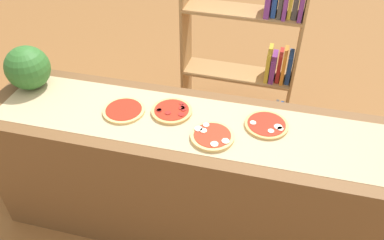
{
  "coord_description": "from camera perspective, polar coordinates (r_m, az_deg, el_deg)",
  "views": [
    {
      "loc": [
        0.39,
        -1.57,
        2.28
      ],
      "look_at": [
        0.0,
        0.0,
        0.94
      ],
      "focal_mm": 34.95,
      "sensor_mm": 36.0,
      "label": 1
    }
  ],
  "objects": [
    {
      "name": "watermelon",
      "position": [
        2.54,
        -23.79,
        7.3
      ],
      "size": [
        0.27,
        0.27,
        0.27
      ],
      "primitive_type": "sphere",
      "color": "#2D6628",
      "rests_on": "counter"
    },
    {
      "name": "pizza_mozzarella_2",
      "position": [
        2.01,
        3.1,
        -2.5
      ],
      "size": [
        0.24,
        0.24,
        0.03
      ],
      "color": "#DBB26B",
      "rests_on": "parchment_paper"
    },
    {
      "name": "pizza_plain_0",
      "position": [
        2.22,
        -10.37,
        1.42
      ],
      "size": [
        0.25,
        0.25,
        0.02
      ],
      "color": "#DBB26B",
      "rests_on": "parchment_paper"
    },
    {
      "name": "parchment_paper",
      "position": [
        2.11,
        0.0,
        -0.4
      ],
      "size": [
        2.3,
        0.48,
        0.0
      ],
      "primitive_type": "cube",
      "color": "tan",
      "rests_on": "counter"
    },
    {
      "name": "ground_plane",
      "position": [
        2.8,
        0.0,
        -14.95
      ],
      "size": [
        12.0,
        12.0,
        0.0
      ],
      "primitive_type": "plane",
      "color": "brown"
    },
    {
      "name": "pizza_pepperoni_1",
      "position": [
        2.18,
        -3.1,
        1.38
      ],
      "size": [
        0.24,
        0.24,
        0.03
      ],
      "color": "tan",
      "rests_on": "parchment_paper"
    },
    {
      "name": "bookshelf",
      "position": [
        3.09,
        9.62,
        10.38
      ],
      "size": [
        0.94,
        0.31,
        1.67
      ],
      "color": "#A87A47",
      "rests_on": "ground_plane"
    },
    {
      "name": "counter",
      "position": [
        2.44,
        0.0,
        -8.7
      ],
      "size": [
        2.51,
        0.64,
        0.92
      ],
      "primitive_type": "cube",
      "color": "brown",
      "rests_on": "ground_plane"
    },
    {
      "name": "pizza_mozzarella_3",
      "position": [
        2.12,
        11.3,
        -0.74
      ],
      "size": [
        0.24,
        0.24,
        0.02
      ],
      "color": "tan",
      "rests_on": "parchment_paper"
    }
  ]
}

